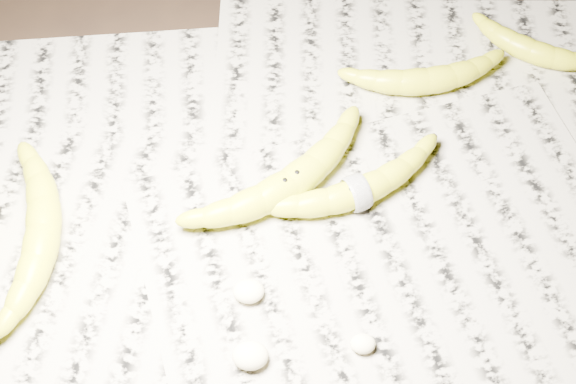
{
  "coord_description": "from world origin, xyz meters",
  "views": [
    {
      "loc": [
        -0.02,
        -0.46,
        0.8
      ],
      "look_at": [
        -0.01,
        0.03,
        0.05
      ],
      "focal_mm": 50.0,
      "sensor_mm": 36.0,
      "label": 1
    }
  ],
  "objects_px": {
    "banana_upper_a": "(427,79)",
    "banana_upper_b": "(533,49)",
    "banana_left_b": "(42,230)",
    "banana_center": "(290,183)",
    "banana_taped": "(357,191)"
  },
  "relations": [
    {
      "from": "banana_left_b",
      "to": "banana_center",
      "type": "xyz_separation_m",
      "value": [
        0.28,
        0.06,
        0.0
      ]
    },
    {
      "from": "banana_taped",
      "to": "banana_upper_a",
      "type": "height_order",
      "value": "same"
    },
    {
      "from": "banana_taped",
      "to": "banana_upper_b",
      "type": "xyz_separation_m",
      "value": [
        0.25,
        0.22,
        -0.0
      ]
    },
    {
      "from": "banana_upper_b",
      "to": "banana_taped",
      "type": "bearing_deg",
      "value": -108.7
    },
    {
      "from": "banana_taped",
      "to": "banana_upper_a",
      "type": "relative_size",
      "value": 1.15
    },
    {
      "from": "banana_taped",
      "to": "banana_upper_a",
      "type": "bearing_deg",
      "value": 36.67
    },
    {
      "from": "banana_taped",
      "to": "banana_upper_b",
      "type": "relative_size",
      "value": 1.37
    },
    {
      "from": "banana_left_b",
      "to": "banana_upper_b",
      "type": "bearing_deg",
      "value": -68.93
    },
    {
      "from": "banana_upper_a",
      "to": "banana_upper_b",
      "type": "bearing_deg",
      "value": 11.75
    },
    {
      "from": "banana_upper_b",
      "to": "banana_left_b",
      "type": "bearing_deg",
      "value": -126.55
    },
    {
      "from": "banana_upper_a",
      "to": "banana_center",
      "type": "bearing_deg",
      "value": -146.04
    },
    {
      "from": "banana_left_b",
      "to": "banana_upper_a",
      "type": "xyz_separation_m",
      "value": [
        0.46,
        0.22,
        -0.0
      ]
    },
    {
      "from": "banana_upper_a",
      "to": "banana_taped",
      "type": "bearing_deg",
      "value": -128.39
    },
    {
      "from": "banana_left_b",
      "to": "banana_center",
      "type": "height_order",
      "value": "banana_center"
    },
    {
      "from": "banana_taped",
      "to": "banana_upper_b",
      "type": "distance_m",
      "value": 0.33
    }
  ]
}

